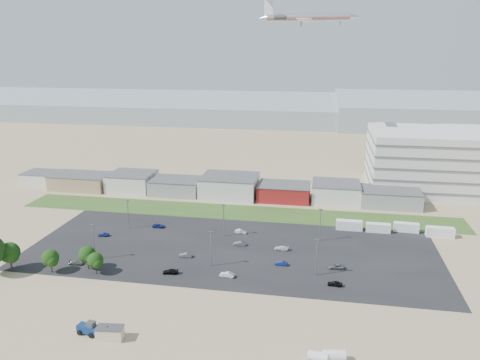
% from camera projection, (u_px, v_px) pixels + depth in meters
% --- Properties ---
extents(ground, '(700.00, 700.00, 0.00)m').
position_uv_depth(ground, '(198.00, 279.00, 120.64)').
color(ground, '#917F5C').
rests_on(ground, ground).
extents(parking_lot, '(120.00, 50.00, 0.01)m').
position_uv_depth(parking_lot, '(232.00, 249.00, 138.74)').
color(parking_lot, black).
rests_on(parking_lot, ground).
extents(grass_strip, '(160.00, 16.00, 0.02)m').
position_uv_depth(grass_strip, '(235.00, 212.00, 169.90)').
color(grass_strip, '#304D1C').
rests_on(grass_strip, ground).
extents(hills_backdrop, '(700.00, 200.00, 9.00)m').
position_uv_depth(hills_backdrop, '(336.00, 111.00, 411.02)').
color(hills_backdrop, gray).
rests_on(hills_backdrop, ground).
extents(building_row, '(170.00, 20.00, 8.00)m').
position_uv_depth(building_row, '(203.00, 185.00, 189.71)').
color(building_row, silver).
rests_on(building_row, ground).
extents(parking_garage, '(80.00, 40.00, 25.00)m').
position_uv_depth(parking_garage, '(470.00, 162.00, 191.93)').
color(parking_garage, silver).
rests_on(parking_garage, ground).
extents(portable_shed, '(5.82, 3.48, 2.79)m').
position_uv_depth(portable_shed, '(110.00, 333.00, 95.31)').
color(portable_shed, beige).
rests_on(portable_shed, ground).
extents(telehandler, '(7.61, 3.66, 3.04)m').
position_uv_depth(telehandler, '(88.00, 327.00, 97.01)').
color(telehandler, navy).
rests_on(telehandler, ground).
extents(storage_tank_nw, '(3.99, 2.36, 2.27)m').
position_uv_depth(storage_tank_nw, '(318.00, 356.00, 88.52)').
color(storage_tank_nw, silver).
rests_on(storage_tank_nw, ground).
extents(storage_tank_ne, '(4.44, 2.68, 2.51)m').
position_uv_depth(storage_tank_ne, '(334.00, 355.00, 88.63)').
color(storage_tank_ne, silver).
rests_on(storage_tank_ne, ground).
extents(box_trailer_a, '(8.40, 2.63, 3.15)m').
position_uv_depth(box_trailer_a, '(349.00, 225.00, 153.06)').
color(box_trailer_a, silver).
rests_on(box_trailer_a, ground).
extents(box_trailer_b, '(7.67, 2.48, 2.87)m').
position_uv_depth(box_trailer_b, '(378.00, 228.00, 151.16)').
color(box_trailer_b, silver).
rests_on(box_trailer_b, ground).
extents(box_trailer_c, '(7.93, 2.97, 2.92)m').
position_uv_depth(box_trailer_c, '(406.00, 227.00, 151.48)').
color(box_trailer_c, silver).
rests_on(box_trailer_c, ground).
extents(box_trailer_d, '(8.50, 2.82, 3.17)m').
position_uv_depth(box_trailer_d, '(440.00, 232.00, 147.18)').
color(box_trailer_d, silver).
rests_on(box_trailer_d, ground).
extents(tree_left, '(5.88, 5.88, 8.82)m').
position_uv_depth(tree_left, '(10.00, 255.00, 124.51)').
color(tree_left, black).
rests_on(tree_left, ground).
extents(tree_mid, '(4.83, 4.83, 7.24)m').
position_uv_depth(tree_mid, '(50.00, 260.00, 123.30)').
color(tree_mid, black).
rests_on(tree_mid, ground).
extents(tree_right, '(4.94, 4.94, 7.41)m').
position_uv_depth(tree_right, '(87.00, 256.00, 125.14)').
color(tree_right, black).
rests_on(tree_right, ground).
extents(tree_near, '(4.46, 4.46, 6.70)m').
position_uv_depth(tree_near, '(95.00, 262.00, 122.66)').
color(tree_near, black).
rests_on(tree_near, ground).
extents(lightpole_front_l, '(1.22, 0.51, 10.37)m').
position_uv_depth(lightpole_front_l, '(94.00, 242.00, 130.59)').
color(lightpole_front_l, slate).
rests_on(lightpole_front_l, ground).
extents(lightpole_front_m, '(1.18, 0.49, 10.06)m').
position_uv_depth(lightpole_front_m, '(211.00, 249.00, 126.55)').
color(lightpole_front_m, slate).
rests_on(lightpole_front_m, ground).
extents(lightpole_front_r, '(1.19, 0.50, 10.13)m').
position_uv_depth(lightpole_front_r, '(316.00, 258.00, 121.22)').
color(lightpole_front_r, slate).
rests_on(lightpole_front_r, ground).
extents(lightpole_back_l, '(1.14, 0.48, 9.70)m').
position_uv_depth(lightpole_back_l, '(128.00, 215.00, 153.18)').
color(lightpole_back_l, slate).
rests_on(lightpole_back_l, ground).
extents(lightpole_back_m, '(1.23, 0.51, 10.45)m').
position_uv_depth(lightpole_back_m, '(224.00, 221.00, 146.83)').
color(lightpole_back_m, slate).
rests_on(lightpole_back_m, ground).
extents(lightpole_back_r, '(1.21, 0.51, 10.32)m').
position_uv_depth(lightpole_back_r, '(320.00, 225.00, 143.12)').
color(lightpole_back_r, slate).
rests_on(lightpole_back_r, ground).
extents(airliner, '(42.33, 30.12, 12.05)m').
position_uv_depth(airliner, '(308.00, 17.00, 188.98)').
color(airliner, silver).
extents(parked_car_0, '(4.51, 2.33, 1.22)m').
position_uv_depth(parked_car_0, '(336.00, 267.00, 126.08)').
color(parked_car_0, '#595B5E').
rests_on(parked_car_0, ground).
extents(parked_car_1, '(3.64, 1.45, 1.18)m').
position_uv_depth(parked_car_1, '(281.00, 263.00, 128.11)').
color(parked_car_1, navy).
rests_on(parked_car_1, ground).
extents(parked_car_2, '(3.82, 1.78, 1.26)m').
position_uv_depth(parked_car_2, '(335.00, 283.00, 117.01)').
color(parked_car_2, black).
rests_on(parked_car_2, ground).
extents(parked_car_3, '(4.35, 2.22, 1.21)m').
position_uv_depth(parked_car_3, '(170.00, 271.00, 123.34)').
color(parked_car_3, black).
rests_on(parked_car_3, ground).
extents(parked_car_4, '(3.87, 1.68, 1.24)m').
position_uv_depth(parked_car_4, '(185.00, 255.00, 133.06)').
color(parked_car_4, '#595B5E').
rests_on(parked_car_4, ground).
extents(parked_car_5, '(3.67, 1.78, 1.21)m').
position_uv_depth(parked_car_5, '(104.00, 234.00, 147.96)').
color(parked_car_5, navy).
rests_on(parked_car_5, ground).
extents(parked_car_7, '(3.89, 1.69, 1.24)m').
position_uv_depth(parked_car_7, '(240.00, 244.00, 140.95)').
color(parked_car_7, '#595B5E').
rests_on(parked_car_7, ground).
extents(parked_car_9, '(4.20, 2.07, 1.15)m').
position_uv_depth(parked_car_9, '(159.00, 226.00, 155.18)').
color(parked_car_9, navy).
rests_on(parked_car_9, ground).
extents(parked_car_10, '(4.28, 1.97, 1.21)m').
position_uv_depth(parked_car_10, '(76.00, 262.00, 128.52)').
color(parked_car_10, '#595B5E').
rests_on(parked_car_10, ground).
extents(parked_car_11, '(3.92, 1.60, 1.27)m').
position_uv_depth(parked_car_11, '(241.00, 231.00, 150.30)').
color(parked_car_11, silver).
rests_on(parked_car_11, ground).
extents(parked_car_12, '(4.19, 1.87, 1.19)m').
position_uv_depth(parked_car_12, '(281.00, 248.00, 137.78)').
color(parked_car_12, silver).
rests_on(parked_car_12, ground).
extents(parked_car_13, '(4.04, 1.78, 1.29)m').
position_uv_depth(parked_car_13, '(227.00, 275.00, 121.56)').
color(parked_car_13, silver).
rests_on(parked_car_13, ground).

